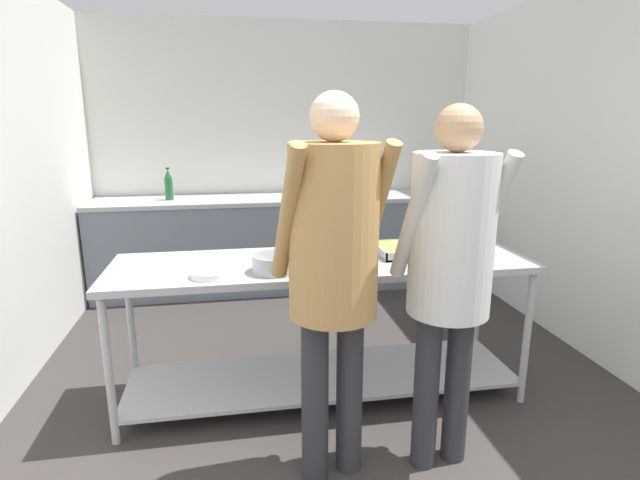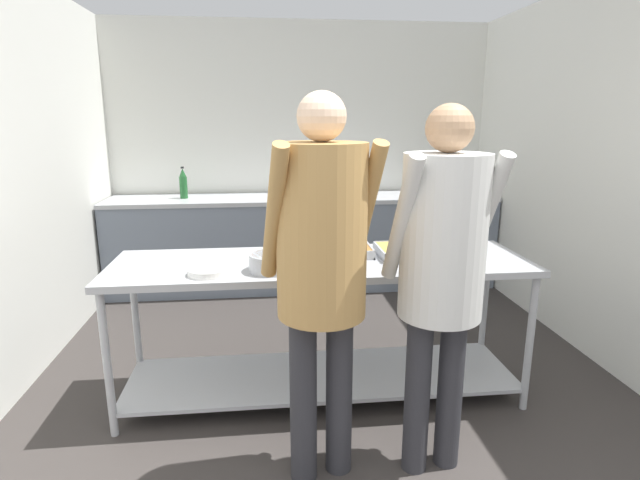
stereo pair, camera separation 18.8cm
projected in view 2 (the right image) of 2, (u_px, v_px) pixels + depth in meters
The scene contains 11 objects.
wall_rear at pixel (301, 154), 5.25m from camera, with size 4.00×0.06×2.65m.
wall_right at pixel (617, 176), 3.34m from camera, with size 0.06×4.51×2.65m.
back_counter at pixel (304, 242), 5.10m from camera, with size 3.84×0.65×0.94m.
serving_counter at pixel (322, 305), 3.04m from camera, with size 2.47×0.72×0.88m.
plate_stack at pixel (208, 271), 2.70m from camera, with size 0.22×0.22×0.04m.
sauce_pan at pixel (273, 261), 2.76m from camera, with size 0.40×0.26×0.10m.
serving_tray_vegetables at pixel (340, 250), 3.11m from camera, with size 0.38×0.33×0.05m.
serving_tray_roast at pixel (410, 251), 3.07m from camera, with size 0.40×0.33×0.05m.
guest_serving_left at pixel (442, 257), 2.26m from camera, with size 0.51×0.39×1.77m.
guest_serving_right at pixel (322, 254), 2.20m from camera, with size 0.55×0.44×1.82m.
water_bottle at pixel (183, 184), 4.84m from camera, with size 0.08×0.08×0.31m.
Camera 2 is at (-0.38, -0.92, 1.71)m, focal length 28.00 mm.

